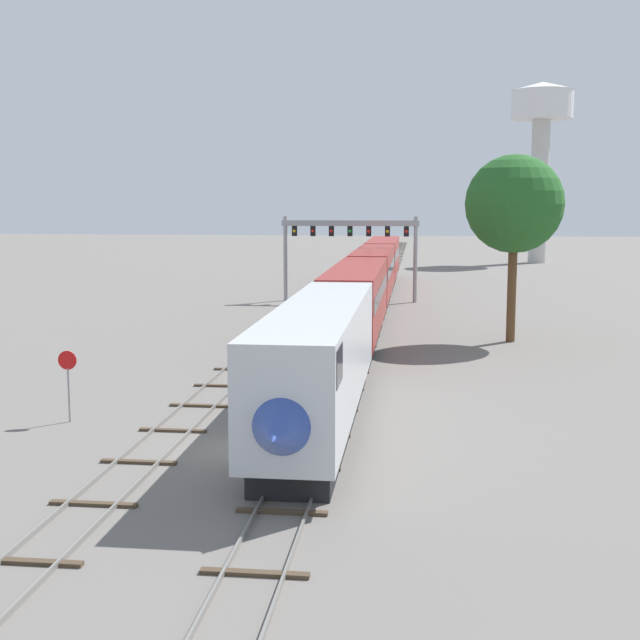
{
  "coord_description": "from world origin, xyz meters",
  "views": [
    {
      "loc": [
        5.67,
        -28.45,
        8.64
      ],
      "look_at": [
        1.0,
        12.0,
        3.0
      ],
      "focal_mm": 47.39,
      "sensor_mm": 36.0,
      "label": 1
    }
  ],
  "objects_px": {
    "passenger_train": "(367,286)",
    "trackside_tree_left": "(514,205)",
    "signal_gantry": "(350,238)",
    "stop_sign": "(68,376)",
    "water_tower": "(541,124)"
  },
  "relations": [
    {
      "from": "trackside_tree_left",
      "to": "passenger_train",
      "type": "bearing_deg",
      "value": 139.95
    },
    {
      "from": "trackside_tree_left",
      "to": "water_tower",
      "type": "bearing_deg",
      "value": 81.06
    },
    {
      "from": "signal_gantry",
      "to": "passenger_train",
      "type": "bearing_deg",
      "value": -79.95
    },
    {
      "from": "stop_sign",
      "to": "trackside_tree_left",
      "type": "height_order",
      "value": "trackside_tree_left"
    },
    {
      "from": "water_tower",
      "to": "stop_sign",
      "type": "relative_size",
      "value": 8.96
    },
    {
      "from": "passenger_train",
      "to": "signal_gantry",
      "type": "distance_m",
      "value": 13.23
    },
    {
      "from": "signal_gantry",
      "to": "trackside_tree_left",
      "type": "height_order",
      "value": "trackside_tree_left"
    },
    {
      "from": "water_tower",
      "to": "trackside_tree_left",
      "type": "xyz_separation_m",
      "value": [
        -11.52,
        -73.22,
        -11.33
      ]
    },
    {
      "from": "passenger_train",
      "to": "trackside_tree_left",
      "type": "relative_size",
      "value": 6.8
    },
    {
      "from": "passenger_train",
      "to": "trackside_tree_left",
      "type": "distance_m",
      "value": 13.84
    },
    {
      "from": "trackside_tree_left",
      "to": "signal_gantry",
      "type": "bearing_deg",
      "value": 119.68
    },
    {
      "from": "passenger_train",
      "to": "water_tower",
      "type": "bearing_deg",
      "value": 72.07
    },
    {
      "from": "stop_sign",
      "to": "trackside_tree_left",
      "type": "distance_m",
      "value": 30.27
    },
    {
      "from": "signal_gantry",
      "to": "stop_sign",
      "type": "xyz_separation_m",
      "value": [
        -7.75,
        -42.84,
        -3.71
      ]
    },
    {
      "from": "passenger_train",
      "to": "water_tower",
      "type": "height_order",
      "value": "water_tower"
    }
  ]
}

